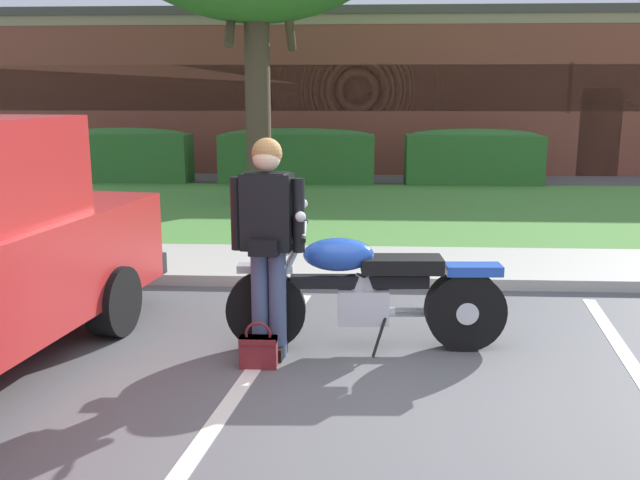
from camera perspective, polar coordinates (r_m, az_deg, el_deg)
ground_plane at (r=4.86m, az=6.17°, el=-12.82°), size 140.00×140.00×0.00m
curb_strip at (r=7.43m, az=5.06°, el=-3.37°), size 60.00×0.20×0.12m
concrete_walk at (r=8.26m, az=4.86°, el=-1.93°), size 60.00×1.50×0.08m
grass_lawn at (r=12.02m, az=4.31°, el=2.49°), size 60.00×6.18×0.06m
stall_stripe_0 at (r=5.09m, az=-6.27°, el=-11.56°), size 0.68×4.38×0.01m
motorcycle at (r=5.57m, az=4.60°, el=-4.10°), size 2.24×0.82×1.26m
rider_person at (r=5.28m, az=-4.32°, el=0.63°), size 0.57×0.32×1.70m
handbag at (r=5.30m, az=-5.08°, el=-8.91°), size 0.28×0.13×0.36m
hedge_left at (r=16.14m, az=-15.68°, el=6.78°), size 2.88×0.90×1.24m
hedge_center_left at (r=15.36m, az=-1.90°, el=6.97°), size 3.37×0.90×1.24m
hedge_center_right at (r=15.51m, az=12.45°, el=6.74°), size 2.91×0.90×1.24m
brick_building at (r=22.05m, az=4.68°, el=12.07°), size 26.53×9.78×4.02m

